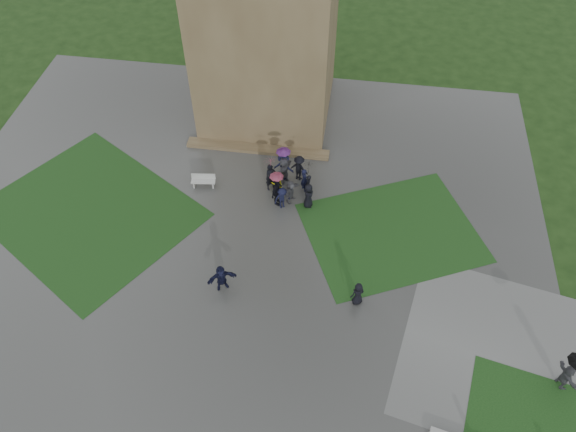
# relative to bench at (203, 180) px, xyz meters

# --- Properties ---
(ground) EXTENTS (120.00, 120.00, 0.00)m
(ground) POSITION_rel_bench_xyz_m (2.59, -7.05, -0.44)
(ground) COLOR black
(plaza) EXTENTS (34.00, 34.00, 0.02)m
(plaza) POSITION_rel_bench_xyz_m (2.59, -5.05, -0.43)
(plaza) COLOR #353533
(plaza) RESTS_ON ground
(lawn_inset_left) EXTENTS (14.10, 13.46, 0.01)m
(lawn_inset_left) POSITION_rel_bench_xyz_m (-5.91, -3.05, -0.42)
(lawn_inset_left) COLOR #143412
(lawn_inset_left) RESTS_ON plaza
(lawn_inset_right) EXTENTS (11.12, 10.15, 0.01)m
(lawn_inset_right) POSITION_rel_bench_xyz_m (11.09, -2.05, -0.42)
(lawn_inset_right) COLOR #143412
(lawn_inset_right) RESTS_ON plaza
(tower_plinth) EXTENTS (9.00, 0.80, 0.22)m
(tower_plinth) POSITION_rel_bench_xyz_m (2.59, 3.55, -0.31)
(tower_plinth) COLOR brown
(tower_plinth) RESTS_ON plaza
(bench) EXTENTS (1.45, 0.61, 0.82)m
(bench) POSITION_rel_bench_xyz_m (0.00, 0.00, 0.00)
(bench) COLOR #B2B2AD
(bench) RESTS_ON plaza
(visitor_cluster) EXTENTS (3.05, 3.37, 2.54)m
(visitor_cluster) POSITION_rel_bench_xyz_m (4.94, 0.32, 0.64)
(visitor_cluster) COLOR black
(visitor_cluster) RESTS_ON plaza
(pedestrian_mid) EXTENTS (1.57, 1.18, 1.61)m
(pedestrian_mid) POSITION_rel_bench_xyz_m (2.68, -6.91, 0.39)
(pedestrian_mid) COLOR black
(pedestrian_mid) RESTS_ON plaza
(pedestrian_near) EXTENTS (0.86, 0.79, 1.45)m
(pedestrian_near) POSITION_rel_bench_xyz_m (9.47, -6.83, 0.30)
(pedestrian_near) COLOR black
(pedestrian_near) RESTS_ON plaza
(pedestrian_path) EXTENTS (0.95, 1.53, 2.40)m
(pedestrian_path) POSITION_rel_bench_xyz_m (18.72, -9.87, 0.75)
(pedestrian_path) COLOR #47464C
(pedestrian_path) RESTS_ON path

